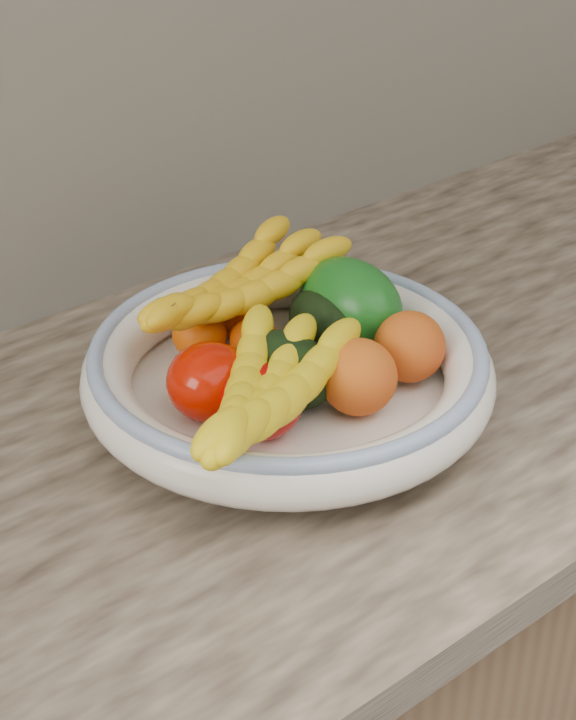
# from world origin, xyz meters

# --- Properties ---
(kitchen_counter) EXTENTS (2.44, 0.66, 1.40)m
(kitchen_counter) POSITION_xyz_m (0.00, 1.69, 0.46)
(kitchen_counter) COLOR brown
(kitchen_counter) RESTS_ON ground
(fruit_bowl) EXTENTS (0.39, 0.39, 0.08)m
(fruit_bowl) POSITION_xyz_m (0.00, 1.66, 0.95)
(fruit_bowl) COLOR white
(fruit_bowl) RESTS_ON kitchen_counter
(clementine_back_left) EXTENTS (0.07, 0.07, 0.05)m
(clementine_back_left) POSITION_xyz_m (-0.03, 1.76, 0.95)
(clementine_back_left) COLOR #E15804
(clementine_back_left) RESTS_ON fruit_bowl
(clementine_back_right) EXTENTS (0.06, 0.06, 0.05)m
(clementine_back_right) POSITION_xyz_m (0.02, 1.78, 0.95)
(clementine_back_right) COLOR #FF5105
(clementine_back_right) RESTS_ON fruit_bowl
(clementine_back_mid) EXTENTS (0.06, 0.06, 0.04)m
(clementine_back_mid) POSITION_xyz_m (0.00, 1.72, 0.95)
(clementine_back_mid) COLOR #E84F04
(clementine_back_mid) RESTS_ON fruit_bowl
(tomato_left) EXTENTS (0.10, 0.10, 0.07)m
(tomato_left) POSITION_xyz_m (-0.08, 1.67, 0.96)
(tomato_left) COLOR #B50F00
(tomato_left) RESTS_ON fruit_bowl
(tomato_near_left) EXTENTS (0.09, 0.09, 0.07)m
(tomato_near_left) POSITION_xyz_m (-0.06, 1.62, 0.96)
(tomato_near_left) COLOR #B50200
(tomato_near_left) RESTS_ON fruit_bowl
(avocado_center) EXTENTS (0.11, 0.12, 0.07)m
(avocado_center) POSITION_xyz_m (-0.02, 1.64, 0.96)
(avocado_center) COLOR black
(avocado_center) RESTS_ON fruit_bowl
(avocado_right) EXTENTS (0.08, 0.10, 0.06)m
(avocado_right) POSITION_xyz_m (0.07, 1.69, 0.96)
(avocado_right) COLOR black
(avocado_right) RESTS_ON fruit_bowl
(green_mango) EXTENTS (0.11, 0.13, 0.11)m
(green_mango) POSITION_xyz_m (0.10, 1.68, 0.98)
(green_mango) COLOR #0F5213
(green_mango) RESTS_ON fruit_bowl
(peach_front) EXTENTS (0.07, 0.07, 0.07)m
(peach_front) POSITION_xyz_m (0.02, 1.59, 0.97)
(peach_front) COLOR orange
(peach_front) RESTS_ON fruit_bowl
(peach_right) EXTENTS (0.09, 0.09, 0.07)m
(peach_right) POSITION_xyz_m (0.10, 1.60, 0.97)
(peach_right) COLOR orange
(peach_right) RESTS_ON fruit_bowl
(banana_bunch_back) EXTENTS (0.28, 0.15, 0.08)m
(banana_bunch_back) POSITION_xyz_m (0.01, 1.75, 0.99)
(banana_bunch_back) COLOR yellow
(banana_bunch_back) RESTS_ON fruit_bowl
(banana_bunch_front) EXTENTS (0.30, 0.25, 0.08)m
(banana_bunch_front) POSITION_xyz_m (-0.08, 1.59, 0.98)
(banana_bunch_front) COLOR yellow
(banana_bunch_front) RESTS_ON fruit_bowl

